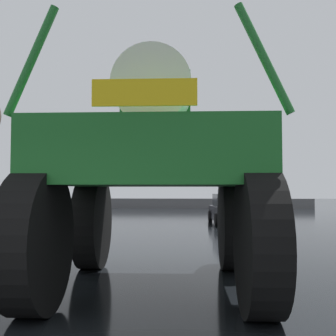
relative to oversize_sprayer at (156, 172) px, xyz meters
name	(u,v)px	position (x,y,z in m)	size (l,w,h in m)	color
ground_plane	(160,225)	(-1.08, 12.86, -2.06)	(120.00, 120.00, 0.00)	black
oversize_sprayer	(156,172)	(0.00, 0.00, 0.00)	(4.01, 5.55, 4.32)	black
sedan_ahead	(230,210)	(2.40, 13.92, -1.34)	(2.14, 4.22, 1.52)	black
traffic_signal_near_right	(270,154)	(2.77, 4.22, 0.67)	(0.24, 0.54, 3.74)	slate
roadside_barrier	(178,203)	(-1.08, 31.35, -1.61)	(24.95, 0.24, 0.90)	#59595B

